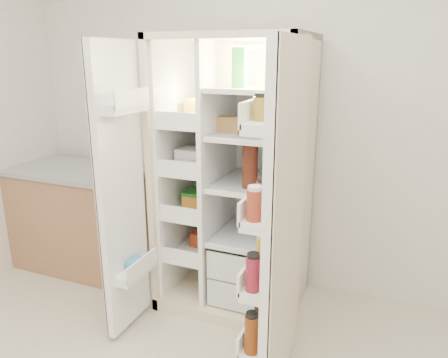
% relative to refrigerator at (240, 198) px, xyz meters
% --- Properties ---
extents(wall_back, '(4.00, 0.02, 2.70)m').
position_rel_refrigerator_xyz_m(wall_back, '(0.14, 0.35, 0.61)').
color(wall_back, silver).
rests_on(wall_back, floor).
extents(refrigerator, '(0.92, 0.70, 1.80)m').
position_rel_refrigerator_xyz_m(refrigerator, '(0.00, 0.00, 0.00)').
color(refrigerator, beige).
rests_on(refrigerator, floor).
extents(freezer_door, '(0.15, 0.40, 1.72)m').
position_rel_refrigerator_xyz_m(freezer_door, '(-0.52, -0.60, 0.15)').
color(freezer_door, white).
rests_on(freezer_door, floor).
extents(fridge_door, '(0.17, 0.58, 1.72)m').
position_rel_refrigerator_xyz_m(fridge_door, '(0.46, -0.70, 0.13)').
color(fridge_door, white).
rests_on(fridge_door, floor).
extents(kitchen_counter, '(1.14, 0.61, 0.83)m').
position_rel_refrigerator_xyz_m(kitchen_counter, '(-1.35, -0.04, -0.33)').
color(kitchen_counter, '#9F6E4F').
rests_on(kitchen_counter, floor).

